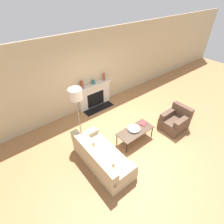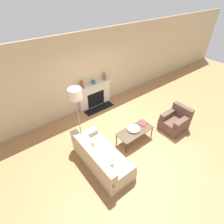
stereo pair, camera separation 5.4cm
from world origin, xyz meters
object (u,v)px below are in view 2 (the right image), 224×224
book (143,123)px  coffee_table (135,131)px  armchair_near (175,121)px  mantel_vase_center_left (94,82)px  floor_lamp (76,98)px  fireplace (95,95)px  couch (101,157)px  mantel_vase_left (82,84)px  bowl (134,129)px  mantel_vase_center_right (104,77)px

book → coffee_table: bearing=167.4°
armchair_near → mantel_vase_center_left: mantel_vase_center_left is taller
coffee_table → floor_lamp: size_ratio=0.64×
fireplace → armchair_near: (1.40, -2.87, -0.19)m
fireplace → couch: 2.95m
couch → mantel_vase_left: (1.01, 2.55, 0.85)m
couch → bowl: (1.39, 0.15, 0.17)m
coffee_table → mantel_vase_center_right: (0.62, 2.45, 0.76)m
mantel_vase_center_left → book: bearing=-82.3°
fireplace → mantel_vase_left: (-0.49, 0.02, 0.65)m
book → mantel_vase_left: mantel_vase_left is taller
fireplace → floor_lamp: size_ratio=0.80×
couch → mantel_vase_center_left: bearing=-30.7°
mantel_vase_center_left → mantel_vase_center_right: size_ratio=0.49×
bowl → floor_lamp: (-1.32, 1.04, 1.15)m
armchair_near → mantel_vase_left: size_ratio=3.17×
armchair_near → mantel_vase_left: mantel_vase_left is taller
armchair_near → bowl: armchair_near is taller
fireplace → bowl: size_ratio=3.83×
armchair_near → book: armchair_near is taller
coffee_table → book: size_ratio=3.81×
mantel_vase_left → fireplace: bearing=-1.8°
coffee_table → floor_lamp: 2.11m
fireplace → couch: size_ratio=0.80×
fireplace → mantel_vase_center_right: size_ratio=5.11×
bowl → mantel_vase_left: bearing=98.8°
fireplace → armchair_near: bearing=-63.9°
fireplace → mantel_vase_center_right: (0.51, 0.02, 0.66)m
armchair_near → bowl: bearing=-107.8°
fireplace → armchair_near: size_ratio=1.74×
bowl → mantel_vase_center_left: size_ratio=2.73×
armchair_near → book: 1.20m
bowl → book: size_ratio=1.25×
bowl → coffee_table: bearing=-74.5°
mantel_vase_center_right → bowl: bearing=-104.9°
bowl → mantel_vase_center_right: mantel_vase_center_right is taller
couch → bowl: 1.40m
bowl → mantel_vase_center_left: 2.47m
mantel_vase_left → floor_lamp: bearing=-124.9°
book → armchair_near: bearing=-47.4°
bowl → book: 0.45m
armchair_near → mantel_vase_left: 3.55m
floor_lamp → mantel_vase_center_left: size_ratio=13.01×
coffee_table → mantel_vase_left: mantel_vase_left is taller
armchair_near → coffee_table: bearing=-106.0°
bowl → mantel_vase_left: 2.51m
couch → coffee_table: 1.41m
book → mantel_vase_left: (-0.82, 2.38, 0.70)m
bowl → mantel_vase_left: size_ratio=1.44×
mantel_vase_left → mantel_vase_center_left: bearing=0.0°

